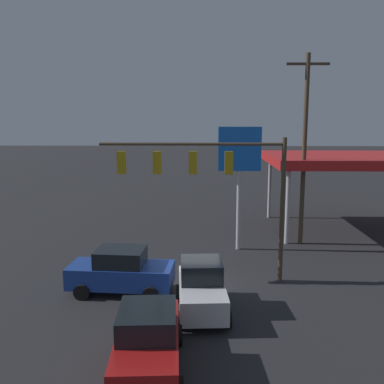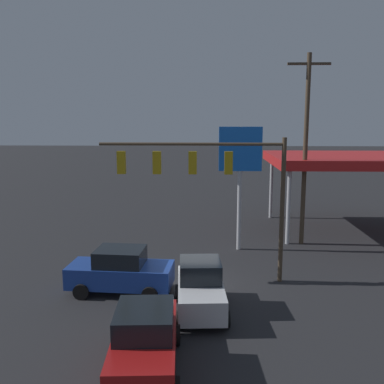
# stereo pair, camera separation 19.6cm
# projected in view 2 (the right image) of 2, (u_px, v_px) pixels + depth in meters

# --- Properties ---
(ground_plane) EXTENTS (200.00, 200.00, 0.00)m
(ground_plane) POSITION_uv_depth(u_px,v_px,m) (190.00, 286.00, 18.98)
(ground_plane) COLOR #262628
(traffic_signal_assembly) EXTENTS (8.21, 0.43, 6.56)m
(traffic_signal_assembly) POSITION_uv_depth(u_px,v_px,m) (207.00, 173.00, 18.91)
(traffic_signal_assembly) COLOR #473828
(traffic_signal_assembly) RESTS_ON ground
(utility_pole) EXTENTS (2.40, 0.26, 10.97)m
(utility_pole) POSITION_uv_depth(u_px,v_px,m) (305.00, 147.00, 24.51)
(utility_pole) COLOR #473828
(utility_pole) RESTS_ON ground
(gas_station_canopy) EXTENTS (10.72, 8.09, 5.01)m
(gas_station_canopy) POSITION_uv_depth(u_px,v_px,m) (353.00, 160.00, 27.91)
(gas_station_canopy) COLOR red
(gas_station_canopy) RESTS_ON ground
(price_sign) EXTENTS (2.36, 0.27, 6.93)m
(price_sign) POSITION_uv_depth(u_px,v_px,m) (240.00, 158.00, 23.53)
(price_sign) COLOR #B7B7BC
(price_sign) RESTS_ON ground
(sedan_waiting) EXTENTS (4.51, 2.29, 1.93)m
(sedan_waiting) POSITION_uv_depth(u_px,v_px,m) (121.00, 271.00, 18.21)
(sedan_waiting) COLOR navy
(sedan_waiting) RESTS_ON ground
(sedan_far) EXTENTS (2.27, 4.50, 1.93)m
(sedan_far) POSITION_uv_depth(u_px,v_px,m) (145.00, 340.00, 12.52)
(sedan_far) COLOR maroon
(sedan_far) RESTS_ON ground
(hatchback_crossing) EXTENTS (2.15, 3.90, 1.97)m
(hatchback_crossing) POSITION_uv_depth(u_px,v_px,m) (200.00, 288.00, 16.37)
(hatchback_crossing) COLOR silver
(hatchback_crossing) RESTS_ON ground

